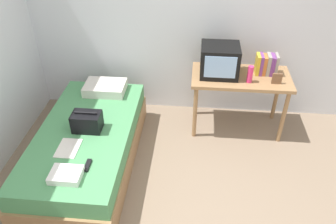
% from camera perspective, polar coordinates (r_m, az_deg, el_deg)
% --- Properties ---
extents(ground_plane, '(8.00, 8.00, 0.00)m').
position_cam_1_polar(ground_plane, '(3.37, 0.66, -18.19)').
color(ground_plane, '#84705B').
extents(wall_back, '(5.20, 0.10, 2.60)m').
position_cam_1_polar(wall_back, '(4.23, 3.15, 15.98)').
color(wall_back, silver).
rests_on(wall_back, ground).
extents(bed, '(1.00, 2.00, 0.48)m').
position_cam_1_polar(bed, '(3.85, -13.42, -5.66)').
color(bed, '#9E754C').
rests_on(bed, ground).
extents(desk, '(1.16, 0.60, 0.75)m').
position_cam_1_polar(desk, '(4.13, 12.12, 4.85)').
color(desk, '#9E754C').
rests_on(desk, ground).
extents(tv, '(0.44, 0.39, 0.36)m').
position_cam_1_polar(tv, '(3.99, 8.72, 8.62)').
color(tv, black).
rests_on(tv, desk).
extents(water_bottle, '(0.06, 0.06, 0.20)m').
position_cam_1_polar(water_bottle, '(3.93, 13.71, 6.22)').
color(water_bottle, '#E53372').
rests_on(water_bottle, desk).
extents(book_row, '(0.24, 0.17, 0.24)m').
position_cam_1_polar(book_row, '(4.15, 16.31, 7.73)').
color(book_row, gold).
rests_on(book_row, desk).
extents(picture_frame, '(0.11, 0.02, 0.13)m').
position_cam_1_polar(picture_frame, '(4.00, 17.95, 5.39)').
color(picture_frame, brown).
rests_on(picture_frame, desk).
extents(pillow, '(0.49, 0.35, 0.11)m').
position_cam_1_polar(pillow, '(4.25, -10.58, 4.06)').
color(pillow, silver).
rests_on(pillow, bed).
extents(handbag, '(0.30, 0.20, 0.22)m').
position_cam_1_polar(handbag, '(3.63, -13.54, -1.59)').
color(handbag, black).
rests_on(handbag, bed).
extents(magazine, '(0.21, 0.29, 0.01)m').
position_cam_1_polar(magazine, '(3.50, -16.51, -5.88)').
color(magazine, white).
rests_on(magazine, bed).
extents(remote_dark, '(0.04, 0.16, 0.02)m').
position_cam_1_polar(remote_dark, '(3.26, -13.45, -8.76)').
color(remote_dark, black).
rests_on(remote_dark, bed).
extents(remote_silver, '(0.04, 0.14, 0.02)m').
position_cam_1_polar(remote_silver, '(3.85, -14.79, -1.05)').
color(remote_silver, '#B7B7BC').
rests_on(remote_silver, bed).
extents(folded_towel, '(0.28, 0.22, 0.06)m').
position_cam_1_polar(folded_towel, '(3.19, -16.86, -10.14)').
color(folded_towel, white).
rests_on(folded_towel, bed).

